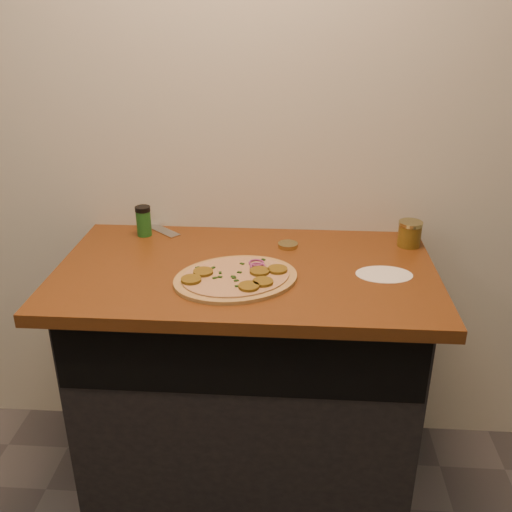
# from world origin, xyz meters

# --- Properties ---
(cabinet) EXTENTS (1.10, 0.60, 0.86)m
(cabinet) POSITION_xyz_m (0.00, 1.45, 0.43)
(cabinet) COLOR black
(cabinet) RESTS_ON ground
(countertop) EXTENTS (1.20, 0.70, 0.04)m
(countertop) POSITION_xyz_m (0.00, 1.42, 0.88)
(countertop) COLOR brown
(countertop) RESTS_ON cabinet
(pizza) EXTENTS (0.49, 0.49, 0.03)m
(pizza) POSITION_xyz_m (-0.02, 1.32, 0.91)
(pizza) COLOR tan
(pizza) RESTS_ON countertop
(chefs_knife) EXTENTS (0.27, 0.24, 0.02)m
(chefs_knife) POSITION_xyz_m (-0.41, 1.77, 0.91)
(chefs_knife) COLOR #B7BAC1
(chefs_knife) RESTS_ON countertop
(mason_jar_lid) EXTENTS (0.07, 0.07, 0.01)m
(mason_jar_lid) POSITION_xyz_m (0.13, 1.58, 0.91)
(mason_jar_lid) COLOR tan
(mason_jar_lid) RESTS_ON countertop
(salsa_jar) EXTENTS (0.08, 0.08, 0.09)m
(salsa_jar) POSITION_xyz_m (0.55, 1.62, 0.94)
(salsa_jar) COLOR #9B2B0F
(salsa_jar) RESTS_ON countertop
(spice_shaker) EXTENTS (0.05, 0.05, 0.11)m
(spice_shaker) POSITION_xyz_m (-0.39, 1.66, 0.95)
(spice_shaker) COLOR #1B581D
(spice_shaker) RESTS_ON countertop
(flour_spill) EXTENTS (0.18, 0.18, 0.00)m
(flour_spill) POSITION_xyz_m (0.43, 1.39, 0.90)
(flour_spill) COLOR white
(flour_spill) RESTS_ON countertop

